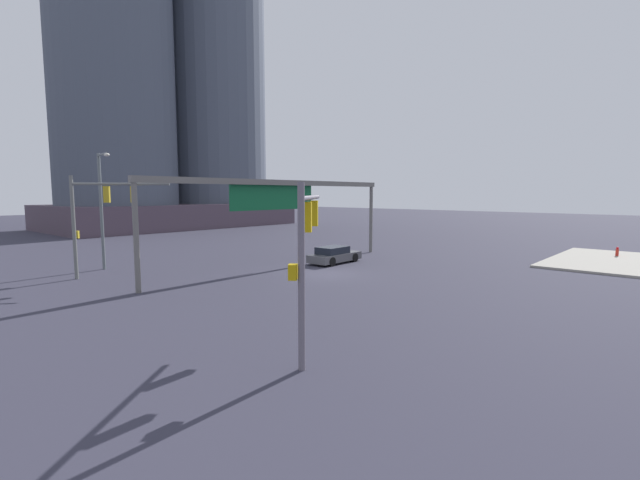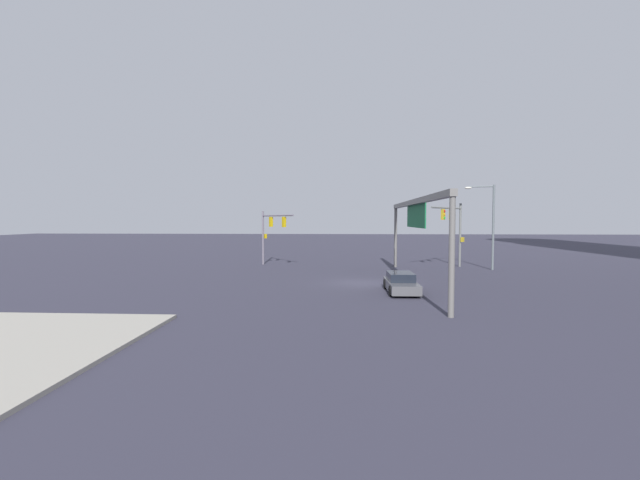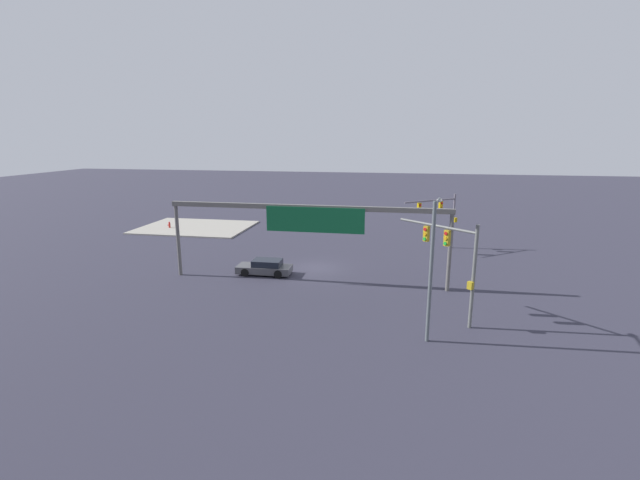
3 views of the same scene
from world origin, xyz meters
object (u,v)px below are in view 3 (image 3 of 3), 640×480
Objects in this scene: fire_hydrant_on_curb at (169,225)px; traffic_signal_opposite_side at (441,212)px; traffic_signal_near_corner at (454,254)px; streetlamp_curved_arm at (432,260)px; sedan_car_approaching at (265,267)px.

traffic_signal_opposite_side is at bearing 171.86° from fire_hydrant_on_curb.
traffic_signal_near_corner is 1.13× the size of traffic_signal_opposite_side.
fire_hydrant_on_curb is (30.72, -4.40, -3.24)m from traffic_signal_opposite_side.
traffic_signal_opposite_side is (-0.66, -17.24, -0.40)m from traffic_signal_near_corner.
streetlamp_curved_arm is 10.69× the size of fire_hydrant_on_curb.
streetlamp_curved_arm is at bearing 46.95° from traffic_signal_opposite_side.
traffic_signal_near_corner is at bearing -16.23° from streetlamp_curved_arm.
traffic_signal_near_corner is 37.22m from fire_hydrant_on_curb.
sedan_car_approaching is at bearing -0.56° from traffic_signal_opposite_side.
traffic_signal_near_corner is 17.26m from traffic_signal_opposite_side.
streetlamp_curved_arm reaches higher than fire_hydrant_on_curb.
fire_hydrant_on_curb is (28.67, -24.44, -3.96)m from streetlamp_curved_arm.
traffic_signal_near_corner is 15.51m from sedan_car_approaching.
fire_hydrant_on_curb is at bearing 5.33° from traffic_signal_near_corner.
traffic_signal_opposite_side is at bearing 4.40° from streetlamp_curved_arm.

